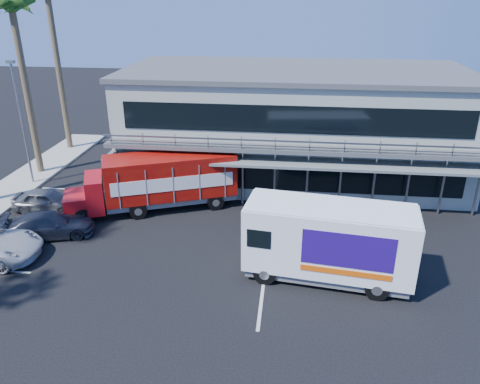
# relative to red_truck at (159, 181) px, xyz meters

# --- Properties ---
(ground) EXTENTS (120.00, 120.00, 0.00)m
(ground) POSITION_rel_red_truck_xyz_m (4.62, -8.25, -1.80)
(ground) COLOR black
(ground) RESTS_ON ground
(building) EXTENTS (22.40, 12.00, 7.30)m
(building) POSITION_rel_red_truck_xyz_m (7.62, 6.69, 1.86)
(building) COLOR #A3AB9C
(building) RESTS_ON ground
(palm_e) EXTENTS (2.80, 2.80, 12.25)m
(palm_e) POSITION_rel_red_truck_xyz_m (-10.08, 4.75, 8.77)
(palm_e) COLOR brown
(palm_e) RESTS_ON ground
(light_pole_far) EXTENTS (0.50, 0.25, 8.09)m
(light_pole_far) POSITION_rel_red_truck_xyz_m (-9.58, 2.75, 2.70)
(light_pole_far) COLOR gray
(light_pole_far) RESTS_ON ground
(red_truck) EXTENTS (9.86, 5.74, 3.28)m
(red_truck) POSITION_rel_red_truck_xyz_m (0.00, 0.00, 0.00)
(red_truck) COLOR #A90D12
(red_truck) RESTS_ON ground
(white_van) EXTENTS (7.55, 3.42, 3.56)m
(white_van) POSITION_rel_red_truck_xyz_m (9.38, -6.25, 0.09)
(white_van) COLOR white
(white_van) RESTS_ON ground
(parked_car_d) EXTENTS (4.88, 3.20, 1.31)m
(parked_car_d) POSITION_rel_red_truck_xyz_m (-4.88, -3.99, -1.14)
(parked_car_d) COLOR #292C37
(parked_car_d) RESTS_ON ground
(parked_car_e) EXTENTS (4.00, 1.78, 1.34)m
(parked_car_e) POSITION_rel_red_truck_xyz_m (-6.51, -1.05, -1.13)
(parked_car_e) COLOR slate
(parked_car_e) RESTS_ON ground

